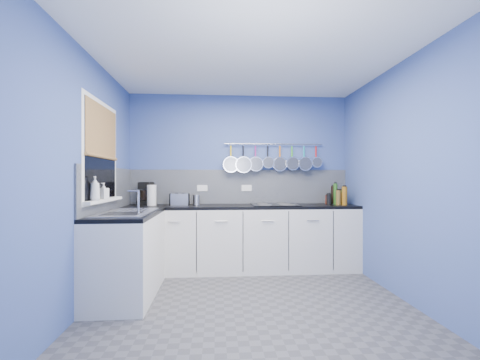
{
  "coord_description": "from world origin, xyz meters",
  "views": [
    {
      "loc": [
        -0.34,
        -3.23,
        1.26
      ],
      "look_at": [
        -0.05,
        0.75,
        1.25
      ],
      "focal_mm": 23.99,
      "sensor_mm": 36.0,
      "label": 1
    }
  ],
  "objects": [
    {
      "name": "condiment_5",
      "position": [
        1.25,
        1.21,
        0.97
      ],
      "size": [
        0.07,
        0.07,
        0.15
      ],
      "primitive_type": "cylinder",
      "color": "black",
      "rests_on": "worktop_back"
    },
    {
      "name": "condiment_1",
      "position": [
        1.35,
        1.33,
        1.03
      ],
      "size": [
        0.05,
        0.05,
        0.26
      ],
      "primitive_type": "cylinder",
      "color": "black",
      "rests_on": "worktop_back"
    },
    {
      "name": "toaster",
      "position": [
        -0.85,
        1.25,
        0.98
      ],
      "size": [
        0.26,
        0.15,
        0.16
      ],
      "primitive_type": "cube",
      "rotation": [
        0.0,
        0.0,
        -0.04
      ],
      "color": "silver",
      "rests_on": "worktop_back"
    },
    {
      "name": "pan_6",
      "position": [
        0.95,
        1.44,
        1.58
      ],
      "size": [
        0.21,
        0.11,
        0.4
      ],
      "primitive_type": null,
      "color": "silver",
      "rests_on": "pot_rail"
    },
    {
      "name": "bamboo_blind",
      "position": [
        -1.56,
        0.3,
        1.77
      ],
      "size": [
        0.01,
        0.9,
        0.55
      ],
      "primitive_type": "cube",
      "color": "olive",
      "rests_on": "wall_left"
    },
    {
      "name": "condiment_7",
      "position": [
        1.36,
        1.13,
        1.0
      ],
      "size": [
        0.07,
        0.07,
        0.21
      ],
      "primitive_type": "cylinder",
      "color": "brown",
      "rests_on": "worktop_back"
    },
    {
      "name": "wall_left",
      "position": [
        -1.61,
        0.0,
        1.25
      ],
      "size": [
        0.02,
        3.0,
        2.5
      ],
      "primitive_type": "cube",
      "color": "#3D5293",
      "rests_on": "ground"
    },
    {
      "name": "coffee_maker",
      "position": [
        -1.33,
        1.34,
        1.06
      ],
      "size": [
        0.22,
        0.23,
        0.32
      ],
      "primitive_type": null,
      "rotation": [
        0.0,
        0.0,
        -0.2
      ],
      "color": "black",
      "rests_on": "worktop_back"
    },
    {
      "name": "soap_bottle_a",
      "position": [
        -1.53,
        0.0,
        1.17
      ],
      "size": [
        0.11,
        0.11,
        0.24
      ],
      "primitive_type": "imported",
      "rotation": [
        0.0,
        0.0,
        0.15
      ],
      "color": "white",
      "rests_on": "window_sill"
    },
    {
      "name": "condiment_0",
      "position": [
        1.45,
        1.31,
        1.0
      ],
      "size": [
        0.06,
        0.06,
        0.2
      ],
      "primitive_type": "cylinder",
      "color": "#3F721E",
      "rests_on": "worktop_back"
    },
    {
      "name": "cabinet_run_left",
      "position": [
        -1.3,
        0.3,
        0.43
      ],
      "size": [
        0.6,
        1.2,
        0.86
      ],
      "primitive_type": "cube",
      "color": "silver",
      "rests_on": "ground"
    },
    {
      "name": "window_glass",
      "position": [
        -1.57,
        0.3,
        1.55
      ],
      "size": [
        0.01,
        0.9,
        1.0
      ],
      "primitive_type": "cube",
      "color": "black",
      "rests_on": "wall_left"
    },
    {
      "name": "pan_3",
      "position": [
        0.41,
        1.44,
        1.6
      ],
      "size": [
        0.17,
        0.09,
        0.36
      ],
      "primitive_type": null,
      "color": "silver",
      "rests_on": "pot_rail"
    },
    {
      "name": "ceiling",
      "position": [
        0.0,
        0.0,
        2.51
      ],
      "size": [
        3.2,
        3.0,
        0.02
      ],
      "primitive_type": "cube",
      "color": "white",
      "rests_on": "ground"
    },
    {
      "name": "pan_7",
      "position": [
        1.14,
        1.44,
        1.61
      ],
      "size": [
        0.16,
        0.09,
        0.35
      ],
      "primitive_type": null,
      "color": "silver",
      "rests_on": "pot_rail"
    },
    {
      "name": "condiment_2",
      "position": [
        1.26,
        1.3,
        0.96
      ],
      "size": [
        0.06,
        0.06,
        0.13
      ],
      "primitive_type": "cylinder",
      "color": "#4C190C",
      "rests_on": "worktop_back"
    },
    {
      "name": "socket_right",
      "position": [
        0.1,
        1.48,
        1.13
      ],
      "size": [
        0.15,
        0.01,
        0.09
      ],
      "primitive_type": "cube",
      "color": "white",
      "rests_on": "backsplash_back"
    },
    {
      "name": "pan_4",
      "position": [
        0.59,
        1.44,
        1.58
      ],
      "size": [
        0.21,
        0.05,
        0.4
      ],
      "primitive_type": null,
      "color": "silver",
      "rests_on": "pot_rail"
    },
    {
      "name": "pan_5",
      "position": [
        0.77,
        1.44,
        1.59
      ],
      "size": [
        0.2,
        0.09,
        0.39
      ],
      "primitive_type": null,
      "color": "silver",
      "rests_on": "pot_rail"
    },
    {
      "name": "paper_towel",
      "position": [
        -1.23,
        1.24,
        1.04
      ],
      "size": [
        0.15,
        0.15,
        0.28
      ],
      "primitive_type": "cylinder",
      "rotation": [
        0.0,
        0.0,
        -0.27
      ],
      "color": "white",
      "rests_on": "worktop_back"
    },
    {
      "name": "pan_2",
      "position": [
        0.23,
        1.44,
        1.58
      ],
      "size": [
        0.22,
        0.08,
        0.41
      ],
      "primitive_type": null,
      "color": "silver",
      "rests_on": "pot_rail"
    },
    {
      "name": "floor",
      "position": [
        0.0,
        0.0,
        -0.01
      ],
      "size": [
        3.2,
        3.0,
        0.02
      ],
      "primitive_type": "cube",
      "color": "#47474C",
      "rests_on": "ground"
    },
    {
      "name": "socket_left",
      "position": [
        -0.55,
        1.48,
        1.13
      ],
      "size": [
        0.15,
        0.01,
        0.09
      ],
      "primitive_type": "cube",
      "color": "white",
      "rests_on": "backsplash_back"
    },
    {
      "name": "backsplash_back",
      "position": [
        0.0,
        1.49,
        1.15
      ],
      "size": [
        3.2,
        0.02,
        0.5
      ],
      "primitive_type": "cube",
      "color": "slate",
      "rests_on": "wall_back"
    },
    {
      "name": "cabinet_run_back",
      "position": [
        0.0,
        1.2,
        0.43
      ],
      "size": [
        3.2,
        0.6,
        0.86
      ],
      "primitive_type": "cube",
      "color": "silver",
      "rests_on": "ground"
    },
    {
      "name": "worktop_back",
      "position": [
        0.0,
        1.2,
        0.88
      ],
      "size": [
        3.2,
        0.6,
        0.04
      ],
      "primitive_type": "cube",
      "color": "black",
      "rests_on": "cabinet_run_back"
    },
    {
      "name": "condiment_4",
      "position": [
        1.35,
        1.24,
        1.05
      ],
      "size": [
        0.06,
        0.06,
        0.3
      ],
      "primitive_type": "cylinder",
      "color": "#265919",
      "rests_on": "worktop_back"
    },
    {
      "name": "sink_unit",
      "position": [
        -1.3,
        0.3,
        0.9
      ],
      "size": [
        0.5,
        0.95,
        0.01
      ],
      "primitive_type": "cube",
      "color": "silver",
      "rests_on": "worktop_left"
    },
    {
      "name": "canister",
      "position": [
        -0.62,
        1.26,
        0.97
      ],
      "size": [
        0.1,
        0.1,
        0.14
      ],
      "primitive_type": "cylinder",
      "rotation": [
        0.0,
        0.0,
        -0.01
      ],
      "color": "silver",
      "rests_on": "worktop_back"
    },
    {
      "name": "backsplash_left",
      "position": [
        -1.59,
        0.6,
        1.15
      ],
      "size": [
        0.02,
        1.8,
        0.5
      ],
      "primitive_type": "cube",
      "color": "slate",
      "rests_on": "wall_left"
    },
    {
      "name": "window_sill",
      "position": [
        -1.55,
        0.3,
        1.04
      ],
      "size": [
        0.1,
        0.98,
        0.03
      ],
      "primitive_type": "cube",
      "color": "white",
      "rests_on": "wall_left"
    },
    {
      "name": "mixer_tap",
      "position": [
        -1.14,
        0.12,
        1.03
      ],
      "size": [
        0.12,
        0.08,
        0.26
      ],
      "primitive_type": null,
      "color": "silver",
      "rests_on": "worktop_left"
    },
    {
      "name": "pan_0",
      "position": [
        -0.13,
        1.44,
        1.57
      ],
      "size": [
        0.23,
        0.1,
        0.42
      ],
      "primitive_type": null,
      "color": "silver",
      "rests_on": "pot_rail"
    },
    {
      "name": "worktop_left",
      "position": [
        -1.3,
        0.3,
        0.88
      ],
      "size": [
        0.6,
        1.2,
        0.04
      ],
      "primitive_type": "cube",
      "color": "black",
      "rests_on": "cabinet_run_left"
    },
    {
      "name": "pot_rail",
      "position": [
        0.5,
        1.45,
        1.78
      ],
      "size": [
        1.45,
        0.02,
        0.02
      ],
      "primitive_type": "cylinder",
      "rotation": [
        0.0,
        1.57,
        0.0
      ],
      "color": "silver",
      "rests_on": "wall_back"
    },
    {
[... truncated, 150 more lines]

